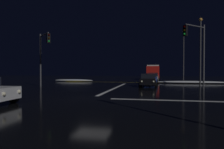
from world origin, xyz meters
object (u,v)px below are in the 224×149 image
at_px(streetlamp_right_near, 200,47).
at_px(traffic_signal_nw, 44,50).
at_px(sedan_gray, 153,77).
at_px(streetlamp_right_far, 184,51).
at_px(box_truck, 153,72).
at_px(sedan_blue, 151,78).
at_px(traffic_signal_ne, 197,45).
at_px(sedan_black, 148,80).

bearing_deg(streetlamp_right_near, traffic_signal_nw, -161.57).
height_order(sedan_gray, streetlamp_right_far, streetlamp_right_far).
xyz_separation_m(streetlamp_right_far, streetlamp_right_near, (0.00, -16.00, -0.82)).
bearing_deg(box_truck, sedan_blue, -90.98).
relative_size(sedan_blue, box_truck, 0.52).
height_order(traffic_signal_nw, streetlamp_right_far, streetlamp_right_far).
relative_size(sedan_gray, box_truck, 0.52).
relative_size(traffic_signal_nw, traffic_signal_ne, 0.95).
xyz_separation_m(box_truck, traffic_signal_ne, (4.50, -22.11, 2.85)).
bearing_deg(streetlamp_right_near, box_truck, 110.76).
xyz_separation_m(traffic_signal_ne, streetlamp_right_far, (1.58, 22.08, 1.28)).
bearing_deg(streetlamp_right_far, traffic_signal_ne, -94.10).
bearing_deg(sedan_black, traffic_signal_nw, -164.56).
distance_m(sedan_blue, traffic_signal_nw, 15.42).
height_order(sedan_black, sedan_gray, same).
relative_size(sedan_black, traffic_signal_nw, 0.68).
bearing_deg(sedan_gray, traffic_signal_nw, -131.14).
bearing_deg(traffic_signal_ne, box_truck, 101.49).
bearing_deg(streetlamp_right_far, sedan_blue, -115.27).
distance_m(sedan_black, sedan_gray, 10.96).
bearing_deg(box_truck, traffic_signal_nw, -119.19).
height_order(traffic_signal_nw, traffic_signal_ne, traffic_signal_ne).
height_order(sedan_black, streetlamp_right_near, streetlamp_right_near).
bearing_deg(sedan_blue, traffic_signal_nw, -144.14).
relative_size(sedan_black, sedan_blue, 1.00).
xyz_separation_m(box_truck, traffic_signal_nw, (-12.39, -22.19, 2.65)).
height_order(traffic_signal_ne, streetlamp_right_far, streetlamp_right_far).
bearing_deg(sedan_gray, sedan_blue, -93.02).
relative_size(sedan_gray, traffic_signal_nw, 0.68).
bearing_deg(sedan_blue, streetlamp_right_near, -22.68).
xyz_separation_m(sedan_black, traffic_signal_nw, (-11.95, -3.30, 3.56)).
xyz_separation_m(traffic_signal_nw, traffic_signal_ne, (16.89, 0.07, 0.20)).
distance_m(sedan_blue, streetlamp_right_near, 8.03).
relative_size(sedan_black, traffic_signal_ne, 0.64).
relative_size(sedan_black, sedan_gray, 1.00).
bearing_deg(traffic_signal_nw, sedan_gray, 48.86).
distance_m(traffic_signal_nw, streetlamp_right_far, 28.88).
bearing_deg(streetlamp_right_near, traffic_signal_ne, -104.58).
bearing_deg(traffic_signal_ne, sedan_black, 146.81).
relative_size(traffic_signal_ne, streetlamp_right_far, 0.66).
xyz_separation_m(sedan_blue, traffic_signal_nw, (-12.16, -8.79, 3.56)).
xyz_separation_m(traffic_signal_ne, streetlamp_right_near, (1.58, 6.08, 0.46)).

